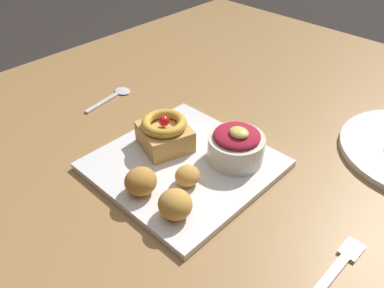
{
  "coord_description": "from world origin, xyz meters",
  "views": [
    {
      "loc": [
        0.3,
        -0.57,
        1.17
      ],
      "look_at": [
        -0.06,
        -0.19,
        0.77
      ],
      "focal_mm": 36.49,
      "sensor_mm": 36.0,
      "label": 1
    }
  ],
  "objects_px": {
    "fork": "(339,265)",
    "fritter_front": "(187,176)",
    "front_plate": "(184,165)",
    "fritter_back": "(175,204)",
    "fritter_middle": "(141,181)",
    "berry_ramekin": "(236,145)",
    "cake_slice": "(165,133)",
    "spoon": "(114,96)"
  },
  "relations": [
    {
      "from": "front_plate",
      "to": "fork",
      "type": "distance_m",
      "value": 0.29
    },
    {
      "from": "fritter_front",
      "to": "fork",
      "type": "relative_size",
      "value": 0.33
    },
    {
      "from": "cake_slice",
      "to": "fritter_middle",
      "type": "distance_m",
      "value": 0.12
    },
    {
      "from": "fritter_front",
      "to": "spoon",
      "type": "height_order",
      "value": "fritter_front"
    },
    {
      "from": "front_plate",
      "to": "cake_slice",
      "type": "height_order",
      "value": "cake_slice"
    },
    {
      "from": "fritter_middle",
      "to": "fork",
      "type": "xyz_separation_m",
      "value": [
        0.29,
        0.1,
        -0.03
      ]
    },
    {
      "from": "fork",
      "to": "spoon",
      "type": "bearing_deg",
      "value": 84.52
    },
    {
      "from": "cake_slice",
      "to": "fritter_front",
      "type": "bearing_deg",
      "value": -23.5
    },
    {
      "from": "front_plate",
      "to": "spoon",
      "type": "distance_m",
      "value": 0.29
    },
    {
      "from": "fritter_front",
      "to": "spoon",
      "type": "bearing_deg",
      "value": 163.35
    },
    {
      "from": "fritter_front",
      "to": "spoon",
      "type": "xyz_separation_m",
      "value": [
        -0.32,
        0.1,
        -0.03
      ]
    },
    {
      "from": "front_plate",
      "to": "cake_slice",
      "type": "xyz_separation_m",
      "value": [
        -0.06,
        0.01,
        0.03
      ]
    },
    {
      "from": "fritter_back",
      "to": "front_plate",
      "type": "bearing_deg",
      "value": 128.99
    },
    {
      "from": "berry_ramekin",
      "to": "cake_slice",
      "type": "bearing_deg",
      "value": -152.92
    },
    {
      "from": "cake_slice",
      "to": "front_plate",
      "type": "bearing_deg",
      "value": -9.19
    },
    {
      "from": "cake_slice",
      "to": "fritter_back",
      "type": "height_order",
      "value": "cake_slice"
    },
    {
      "from": "fritter_front",
      "to": "fritter_middle",
      "type": "height_order",
      "value": "fritter_middle"
    },
    {
      "from": "cake_slice",
      "to": "fritter_middle",
      "type": "xyz_separation_m",
      "value": [
        0.06,
        -0.11,
        -0.01
      ]
    },
    {
      "from": "fork",
      "to": "fritter_front",
      "type": "bearing_deg",
      "value": 98.54
    },
    {
      "from": "fritter_front",
      "to": "fork",
      "type": "distance_m",
      "value": 0.25
    },
    {
      "from": "fritter_back",
      "to": "fritter_middle",
      "type": "bearing_deg",
      "value": -177.91
    },
    {
      "from": "front_plate",
      "to": "fritter_front",
      "type": "distance_m",
      "value": 0.06
    },
    {
      "from": "fork",
      "to": "fritter_back",
      "type": "bearing_deg",
      "value": 114.71
    },
    {
      "from": "fork",
      "to": "spoon",
      "type": "distance_m",
      "value": 0.58
    },
    {
      "from": "berry_ramekin",
      "to": "fritter_middle",
      "type": "xyz_separation_m",
      "value": [
        -0.05,
        -0.17,
        -0.01
      ]
    },
    {
      "from": "fritter_middle",
      "to": "berry_ramekin",
      "type": "bearing_deg",
      "value": 71.67
    },
    {
      "from": "front_plate",
      "to": "spoon",
      "type": "relative_size",
      "value": 2.18
    },
    {
      "from": "front_plate",
      "to": "cake_slice",
      "type": "relative_size",
      "value": 2.59
    },
    {
      "from": "fritter_back",
      "to": "fork",
      "type": "height_order",
      "value": "fritter_back"
    },
    {
      "from": "front_plate",
      "to": "fritter_back",
      "type": "relative_size",
      "value": 5.36
    },
    {
      "from": "cake_slice",
      "to": "berry_ramekin",
      "type": "distance_m",
      "value": 0.13
    },
    {
      "from": "fritter_middle",
      "to": "front_plate",
      "type": "bearing_deg",
      "value": 91.81
    },
    {
      "from": "fritter_middle",
      "to": "fork",
      "type": "height_order",
      "value": "fritter_middle"
    },
    {
      "from": "fritter_middle",
      "to": "fritter_back",
      "type": "distance_m",
      "value": 0.07
    },
    {
      "from": "fritter_front",
      "to": "spoon",
      "type": "relative_size",
      "value": 0.32
    },
    {
      "from": "fritter_front",
      "to": "fork",
      "type": "xyz_separation_m",
      "value": [
        0.25,
        0.03,
        -0.03
      ]
    },
    {
      "from": "front_plate",
      "to": "fritter_back",
      "type": "bearing_deg",
      "value": -51.01
    },
    {
      "from": "fork",
      "to": "cake_slice",
      "type": "bearing_deg",
      "value": 89.31
    },
    {
      "from": "berry_ramekin",
      "to": "spoon",
      "type": "height_order",
      "value": "berry_ramekin"
    },
    {
      "from": "front_plate",
      "to": "berry_ramekin",
      "type": "relative_size",
      "value": 2.84
    },
    {
      "from": "cake_slice",
      "to": "fritter_front",
      "type": "relative_size",
      "value": 2.59
    },
    {
      "from": "front_plate",
      "to": "fritter_front",
      "type": "xyz_separation_m",
      "value": [
        0.04,
        -0.03,
        0.02
      ]
    }
  ]
}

